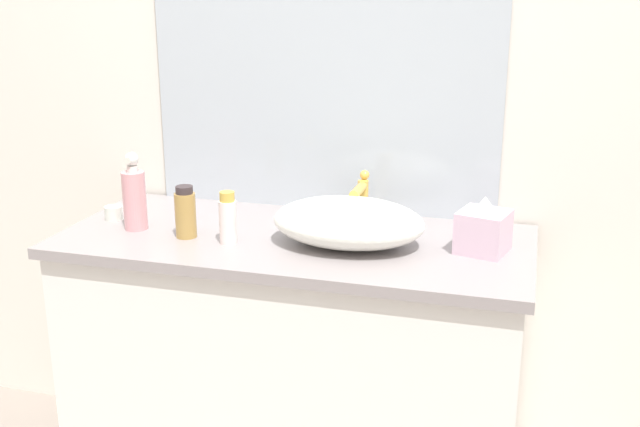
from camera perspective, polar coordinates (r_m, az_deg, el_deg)
The scene contains 9 objects.
bathroom_wall_rear at distance 2.33m, azimuth 1.96°, elevation 11.34°, with size 6.00×0.06×2.60m, color silver.
vanity_counter at distance 2.30m, azimuth -1.83°, elevation -11.70°, with size 1.31×0.58×0.85m.
sink_basin at distance 2.05m, azimuth 2.13°, elevation -0.66°, with size 0.41×0.29×0.13m, color white.
faucet at distance 2.18m, azimuth 3.12°, elevation 1.30°, with size 0.03×0.15×0.16m.
soap_dispenser at distance 2.24m, azimuth -13.72°, elevation 1.23°, with size 0.07×0.07×0.23m.
lotion_bottle at distance 2.07m, azimuth -6.91°, elevation -0.40°, with size 0.05×0.05×0.14m.
perfume_bottle at distance 2.14m, azimuth -10.03°, elevation 0.05°, with size 0.06×0.06×0.15m.
tissue_box at distance 2.04m, azimuth 12.12°, elevation -1.13°, with size 0.15×0.15×0.15m.
candle_jar at distance 2.36m, azimuth -15.19°, elevation 0.04°, with size 0.05×0.05×0.04m, color silver.
Camera 1 is at (0.56, -1.52, 1.53)m, focal length 42.79 mm.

